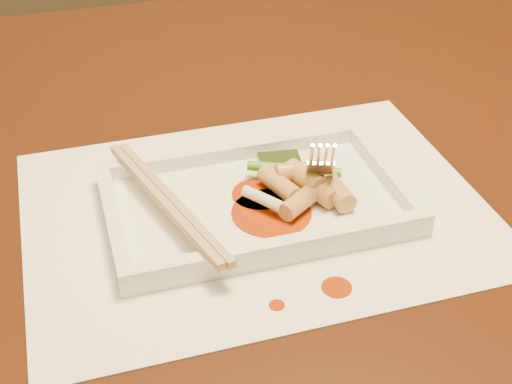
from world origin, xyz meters
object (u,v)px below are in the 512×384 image
object	(u,v)px
placemat	(256,209)
plate_base	(256,205)
fork	(328,106)
chopstick_a	(162,201)
table	(223,242)

from	to	relation	value
placemat	plate_base	size ratio (longest dim) A/B	1.54
placemat	fork	bearing A→B (deg)	14.42
placemat	chopstick_a	distance (m)	0.09
plate_base	chopstick_a	size ratio (longest dim) A/B	1.31
plate_base	placemat	bearing A→B (deg)	0.00
table	placemat	bearing A→B (deg)	-82.38
table	chopstick_a	bearing A→B (deg)	-129.83
plate_base	fork	size ratio (longest dim) A/B	1.86
table	plate_base	size ratio (longest dim) A/B	5.38
placemat	plate_base	world-z (taller)	plate_base
plate_base	fork	xyz separation A→B (m)	(0.07, 0.02, 0.08)
plate_base	table	bearing A→B (deg)	97.62
table	placemat	xyz separation A→B (m)	(0.01, -0.08, 0.10)
plate_base	chopstick_a	xyz separation A→B (m)	(-0.08, 0.00, 0.02)
table	chopstick_a	size ratio (longest dim) A/B	7.07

